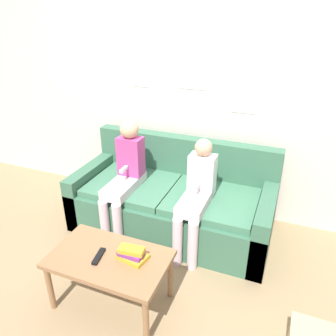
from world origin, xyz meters
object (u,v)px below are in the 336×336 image
(person_right, at_px, (197,193))
(couch, at_px, (173,202))
(coffee_table, at_px, (109,263))
(person_left, at_px, (125,174))
(tv_remote, at_px, (99,256))

(person_right, bearing_deg, couch, 144.29)
(coffee_table, relative_size, person_right, 0.83)
(person_left, relative_size, tv_remote, 6.53)
(couch, height_order, coffee_table, couch)
(coffee_table, bearing_deg, person_right, 66.12)
(tv_remote, bearing_deg, coffee_table, 15.74)
(couch, relative_size, person_left, 1.74)
(couch, height_order, tv_remote, couch)
(coffee_table, bearing_deg, person_left, 111.00)
(person_right, bearing_deg, person_left, 178.73)
(coffee_table, distance_m, tv_remote, 0.10)
(tv_remote, bearing_deg, person_right, 53.84)
(coffee_table, distance_m, person_left, 0.99)
(person_right, relative_size, tv_remote, 6.04)
(person_left, relative_size, person_right, 1.08)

